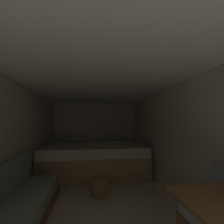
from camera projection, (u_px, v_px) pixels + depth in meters
The scene contains 8 objects.
ground_plane at pixel (97, 208), 2.38m from camera, with size 7.39×7.39×0.00m, color beige.
wall_back at pixel (94, 132), 5.13m from camera, with size 2.78×0.05×1.96m, color beige.
wall_left at pixel (4, 145), 2.26m from camera, with size 0.05×5.39×1.96m, color beige.
wall_right at pixel (179, 142), 2.63m from camera, with size 0.05×5.39×1.96m, color beige.
ceiling_slab at pixel (98, 81), 2.51m from camera, with size 2.78×5.39×0.05m, color white.
bed at pixel (95, 157), 4.18m from camera, with size 2.56×1.72×0.89m.
dinette_table at pixel (222, 213), 1.17m from camera, with size 0.64×0.61×0.74m.
wicker_basket at pixel (100, 187), 2.84m from camera, with size 0.33×0.33×0.25m.
Camera 1 is at (-0.11, -0.22, 1.31)m, focal length 24.86 mm.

